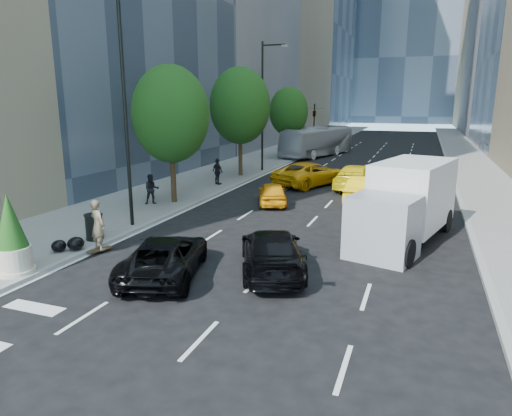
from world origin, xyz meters
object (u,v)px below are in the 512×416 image
at_px(black_sedan_mercedes, 272,251).
at_px(planter_shrub, 11,236).
at_px(city_bus, 317,141).
at_px(black_sedan_lincoln, 165,256).
at_px(trash_can, 94,227).
at_px(box_truck, 405,202).
at_px(skateboarder, 98,228).

distance_m(black_sedan_mercedes, planter_shrub, 8.53).
relative_size(city_bus, planter_shrub, 4.17).
distance_m(black_sedan_lincoln, planter_shrub, 5.00).
relative_size(black_sedan_lincoln, trash_can, 4.74).
distance_m(black_sedan_lincoln, black_sedan_mercedes, 3.57).
xyz_separation_m(black_sedan_lincoln, box_truck, (7.25, 6.72, 0.97)).
bearing_deg(planter_shrub, box_truck, 35.73).
bearing_deg(city_bus, black_sedan_mercedes, -63.52).
height_order(skateboarder, trash_can, skateboarder).
bearing_deg(black_sedan_mercedes, box_truck, -150.02).
xyz_separation_m(black_sedan_lincoln, city_bus, (-2.67, 34.82, 0.88)).
bearing_deg(box_truck, trash_can, -143.51).
xyz_separation_m(skateboarder, box_truck, (10.85, 5.56, 0.66)).
height_order(box_truck, planter_shrub, box_truck).
bearing_deg(trash_can, black_sedan_lincoln, -24.88).
bearing_deg(trash_can, city_bus, 86.62).
xyz_separation_m(black_sedan_mercedes, planter_shrub, (-7.80, -3.39, 0.70)).
bearing_deg(black_sedan_mercedes, city_bus, -101.74).
relative_size(black_sedan_mercedes, trash_can, 4.90).
bearing_deg(city_bus, trash_can, -76.92).
xyz_separation_m(trash_can, planter_shrub, (0.00, -3.94, 0.76)).
bearing_deg(skateboarder, trash_can, -26.14).
height_order(black_sedan_lincoln, trash_can, black_sedan_lincoln).
height_order(black_sedan_lincoln, city_bus, city_bus).
bearing_deg(trash_can, box_truck, 21.16).
relative_size(skateboarder, planter_shrub, 0.74).
relative_size(skateboarder, box_truck, 0.27).
xyz_separation_m(skateboarder, trash_can, (-1.00, 0.97, -0.32)).
distance_m(black_sedan_mercedes, city_bus, 33.76).
distance_m(black_sedan_lincoln, trash_can, 5.07).
bearing_deg(trash_can, planter_shrub, -90.00).
height_order(black_sedan_lincoln, black_sedan_mercedes, black_sedan_mercedes).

